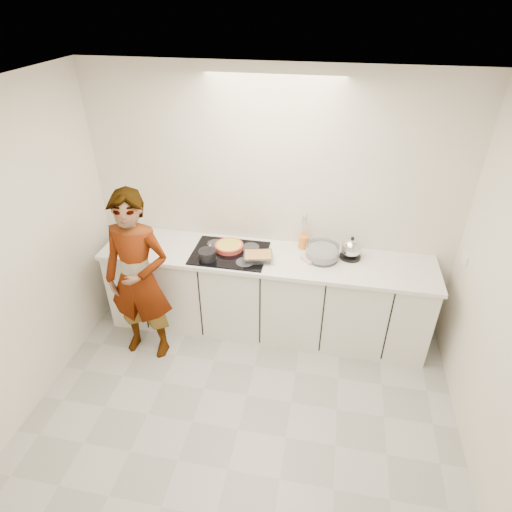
% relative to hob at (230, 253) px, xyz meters
% --- Properties ---
extents(floor, '(3.60, 3.20, 0.00)m').
position_rel_hob_xyz_m(floor, '(0.35, -1.26, -0.92)').
color(floor, '#ACACA8').
rests_on(floor, ground).
extents(ceiling, '(3.60, 3.20, 0.00)m').
position_rel_hob_xyz_m(ceiling, '(0.35, -1.26, 1.68)').
color(ceiling, white).
rests_on(ceiling, wall_back).
extents(wall_back, '(3.60, 0.00, 2.60)m').
position_rel_hob_xyz_m(wall_back, '(0.35, 0.34, 0.38)').
color(wall_back, white).
rests_on(wall_back, ground).
extents(base_cabinets, '(3.20, 0.58, 0.87)m').
position_rel_hob_xyz_m(base_cabinets, '(0.35, 0.02, -0.48)').
color(base_cabinets, silver).
rests_on(base_cabinets, floor).
extents(countertop, '(3.24, 0.64, 0.04)m').
position_rel_hob_xyz_m(countertop, '(0.35, 0.02, -0.03)').
color(countertop, white).
rests_on(countertop, base_cabinets).
extents(hob, '(0.72, 0.54, 0.01)m').
position_rel_hob_xyz_m(hob, '(0.00, 0.00, 0.00)').
color(hob, black).
rests_on(hob, countertop).
extents(tart_dish, '(0.36, 0.36, 0.05)m').
position_rel_hob_xyz_m(tart_dish, '(-0.02, 0.07, 0.03)').
color(tart_dish, '#C03D30').
rests_on(tart_dish, hob).
extents(saucepan, '(0.21, 0.21, 0.16)m').
position_rel_hob_xyz_m(saucepan, '(-0.18, -0.15, 0.05)').
color(saucepan, black).
rests_on(saucepan, hob).
extents(baking_dish, '(0.31, 0.26, 0.05)m').
position_rel_hob_xyz_m(baking_dish, '(0.29, -0.06, 0.04)').
color(baking_dish, silver).
rests_on(baking_dish, hob).
extents(mixing_bowl, '(0.37, 0.37, 0.14)m').
position_rel_hob_xyz_m(mixing_bowl, '(0.89, 0.08, 0.06)').
color(mixing_bowl, silver).
rests_on(mixing_bowl, countertop).
extents(tea_towel, '(0.25, 0.24, 0.03)m').
position_rel_hob_xyz_m(tea_towel, '(0.81, 0.05, 0.01)').
color(tea_towel, white).
rests_on(tea_towel, countertop).
extents(kettle, '(0.25, 0.25, 0.23)m').
position_rel_hob_xyz_m(kettle, '(1.15, 0.15, 0.09)').
color(kettle, black).
rests_on(kettle, countertop).
extents(utensil_crock, '(0.13, 0.13, 0.13)m').
position_rel_hob_xyz_m(utensil_crock, '(0.69, 0.25, 0.06)').
color(utensil_crock, orange).
rests_on(utensil_crock, countertop).
extents(cook, '(0.64, 0.43, 1.72)m').
position_rel_hob_xyz_m(cook, '(-0.74, -0.50, -0.06)').
color(cook, silver).
rests_on(cook, floor).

